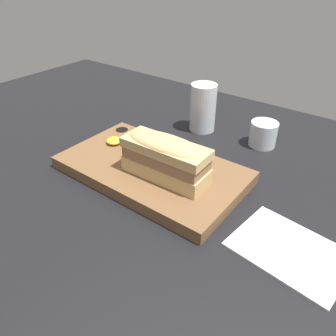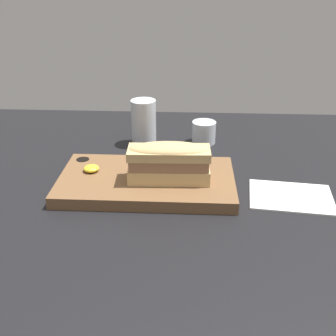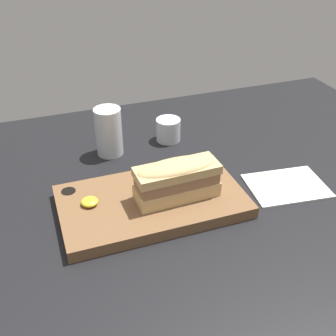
% 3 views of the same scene
% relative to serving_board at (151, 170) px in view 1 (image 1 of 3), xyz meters
% --- Properties ---
extents(dining_table, '(1.64, 1.07, 0.02)m').
position_rel_serving_board_xyz_m(dining_table, '(-0.01, 0.00, -0.02)').
color(dining_table, black).
rests_on(dining_table, ground).
extents(serving_board, '(0.39, 0.23, 0.03)m').
position_rel_serving_board_xyz_m(serving_board, '(0.00, 0.00, 0.00)').
color(serving_board, brown).
rests_on(serving_board, dining_table).
extents(sandwich, '(0.18, 0.07, 0.09)m').
position_rel_serving_board_xyz_m(sandwich, '(0.05, -0.02, 0.06)').
color(sandwich, tan).
rests_on(sandwich, serving_board).
extents(mustard_dollop, '(0.04, 0.04, 0.01)m').
position_rel_serving_board_xyz_m(mustard_dollop, '(-0.13, 0.02, 0.02)').
color(mustard_dollop, yellow).
rests_on(mustard_dollop, serving_board).
extents(water_glass, '(0.07, 0.07, 0.13)m').
position_rel_serving_board_xyz_m(water_glass, '(-0.03, 0.25, 0.04)').
color(water_glass, silver).
rests_on(water_glass, dining_table).
extents(wine_glass, '(0.07, 0.07, 0.06)m').
position_rel_serving_board_xyz_m(wine_glass, '(0.14, 0.27, 0.01)').
color(wine_glass, silver).
rests_on(wine_glass, dining_table).
extents(napkin, '(0.19, 0.15, 0.00)m').
position_rel_serving_board_xyz_m(napkin, '(0.32, -0.03, -0.01)').
color(napkin, white).
rests_on(napkin, dining_table).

